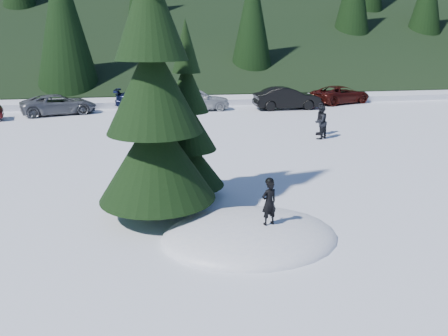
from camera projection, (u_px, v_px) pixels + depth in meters
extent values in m
plane|color=white|center=(250.00, 238.00, 10.99)|extent=(200.00, 200.00, 0.00)
ellipsoid|color=white|center=(250.00, 238.00, 10.99)|extent=(4.48, 3.52, 0.96)
cylinder|color=#301E10|center=(158.00, 193.00, 12.12)|extent=(0.38, 0.38, 1.40)
cone|color=black|center=(156.00, 155.00, 11.80)|extent=(3.20, 3.20, 2.46)
cone|color=black|center=(153.00, 85.00, 11.27)|extent=(2.54, 2.54, 2.46)
cone|color=black|center=(150.00, 9.00, 10.74)|extent=(1.88, 1.88, 2.46)
cylinder|color=#301E10|center=(189.00, 182.00, 13.66)|extent=(0.26, 0.26, 1.00)
cone|color=black|center=(188.00, 162.00, 13.47)|extent=(2.20, 2.20, 1.52)
cone|color=black|center=(188.00, 125.00, 13.15)|extent=(1.75, 1.75, 1.52)
cone|color=black|center=(187.00, 86.00, 12.82)|extent=(1.29, 1.29, 1.52)
cone|color=black|center=(186.00, 46.00, 12.49)|extent=(0.84, 0.84, 1.52)
imported|color=black|center=(269.00, 203.00, 10.47)|extent=(0.47, 0.38, 1.11)
imported|color=black|center=(320.00, 122.00, 21.52)|extent=(1.05, 1.01, 1.70)
imported|color=black|center=(321.00, 119.00, 22.43)|extent=(0.83, 1.06, 1.67)
imported|color=#55575E|center=(59.00, 104.00, 28.55)|extent=(5.13, 3.43, 1.31)
imported|color=black|center=(149.00, 98.00, 31.20)|extent=(4.93, 2.35, 1.39)
imported|color=#9DA2A6|center=(196.00, 99.00, 29.97)|extent=(4.69, 2.32, 1.54)
imported|color=black|center=(287.00, 98.00, 30.57)|extent=(4.67, 1.64, 1.54)
imported|color=#340C09|center=(340.00, 95.00, 33.39)|extent=(5.27, 3.72, 1.33)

